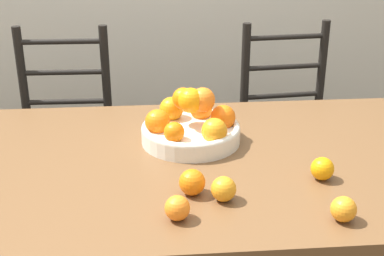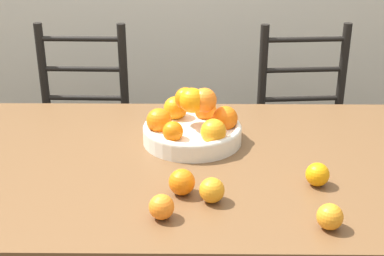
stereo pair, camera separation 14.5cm
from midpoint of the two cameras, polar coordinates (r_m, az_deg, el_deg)
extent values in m
cube|color=brown|center=(1.67, -2.13, -3.87)|extent=(1.90, 0.97, 0.03)
cylinder|color=brown|center=(2.35, 20.37, -7.50)|extent=(0.07, 0.07, 0.73)
cylinder|color=silver|center=(1.77, 2.38, -0.74)|extent=(0.33, 0.33, 0.05)
torus|color=silver|center=(1.76, 2.40, 0.02)|extent=(0.33, 0.33, 0.02)
sphere|color=orange|center=(1.77, 5.92, 0.98)|extent=(0.08, 0.08, 0.08)
sphere|color=orange|center=(1.85, 3.71, 1.90)|extent=(0.08, 0.08, 0.08)
sphere|color=orange|center=(1.83, 0.50, 2.09)|extent=(0.08, 0.08, 0.08)
sphere|color=orange|center=(1.74, -1.17, 0.74)|extent=(0.08, 0.08, 0.08)
sphere|color=orange|center=(1.67, 0.44, -0.43)|extent=(0.07, 0.07, 0.07)
sphere|color=orange|center=(1.68, 4.79, -0.44)|extent=(0.08, 0.08, 0.08)
sphere|color=orange|center=(1.73, 3.75, 2.94)|extent=(0.08, 0.08, 0.08)
sphere|color=orange|center=(1.76, 1.69, 3.15)|extent=(0.07, 0.07, 0.07)
sphere|color=orange|center=(1.72, 2.44, 2.92)|extent=(0.08, 0.08, 0.08)
sphere|color=orange|center=(1.56, 15.87, -4.85)|extent=(0.07, 0.07, 0.07)
sphere|color=orange|center=(1.35, -0.17, -8.49)|extent=(0.07, 0.07, 0.07)
sphere|color=orange|center=(1.43, 5.07, -6.70)|extent=(0.07, 0.07, 0.07)
sphere|color=orange|center=(1.46, 1.78, -5.85)|extent=(0.07, 0.07, 0.07)
sphere|color=orange|center=(1.38, 17.50, -9.09)|extent=(0.07, 0.07, 0.07)
cylinder|color=black|center=(2.49, -15.07, -8.27)|extent=(0.04, 0.04, 0.48)
cylinder|color=black|center=(2.41, -6.28, -8.67)|extent=(0.04, 0.04, 0.48)
cylinder|color=black|center=(2.68, -13.54, 0.41)|extent=(0.04, 0.04, 0.99)
cylinder|color=black|center=(2.61, -5.46, 0.31)|extent=(0.04, 0.04, 0.99)
cube|color=black|center=(2.48, -10.33, -1.22)|extent=(0.43, 0.41, 0.04)
cylinder|color=black|center=(2.59, -9.75, 3.16)|extent=(0.38, 0.03, 0.02)
cylinder|color=black|center=(2.54, -9.97, 6.19)|extent=(0.38, 0.03, 0.02)
cylinder|color=black|center=(2.51, -10.20, 9.32)|extent=(0.38, 0.03, 0.02)
cylinder|color=black|center=(2.42, 10.31, -8.81)|extent=(0.04, 0.04, 0.48)
cylinder|color=black|center=(2.53, 18.75, -8.14)|extent=(0.04, 0.04, 0.48)
cylinder|color=black|center=(2.61, 8.83, 0.14)|extent=(0.04, 0.04, 0.99)
cylinder|color=black|center=(2.72, 16.66, 0.37)|extent=(0.04, 0.04, 0.99)
cube|color=black|center=(2.50, 13.97, -1.31)|extent=(0.45, 0.43, 0.04)
cylinder|color=black|center=(2.61, 13.09, 3.04)|extent=(0.38, 0.06, 0.02)
cylinder|color=black|center=(2.56, 13.38, 6.04)|extent=(0.38, 0.06, 0.02)
cylinder|color=black|center=(2.53, 13.68, 9.14)|extent=(0.38, 0.06, 0.02)
camera|label=1|loc=(0.07, -87.48, 1.08)|focal=50.00mm
camera|label=2|loc=(0.07, 92.52, -1.08)|focal=50.00mm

